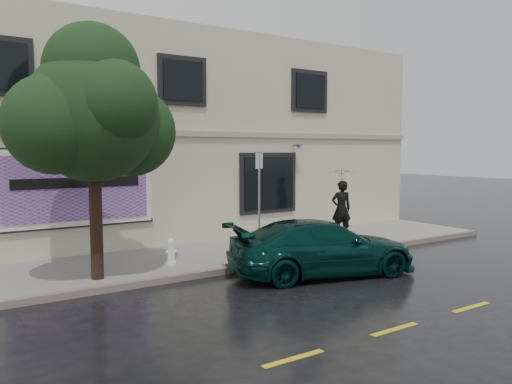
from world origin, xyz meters
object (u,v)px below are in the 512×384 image
street_tree (93,117)px  fire_hydrant (171,252)px  pedestrian (341,209)px  car (322,247)px

street_tree → fire_hydrant: bearing=10.1°
pedestrian → fire_hydrant: bearing=24.6°
pedestrian → fire_hydrant: 6.52m
street_tree → fire_hydrant: (1.97, 0.35, -3.35)m
pedestrian → street_tree: bearing=25.7°
pedestrian → street_tree: 8.92m
fire_hydrant → pedestrian: bearing=7.3°
pedestrian → fire_hydrant: pedestrian is taller
pedestrian → street_tree: size_ratio=0.37×
car → street_tree: 6.22m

